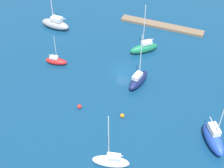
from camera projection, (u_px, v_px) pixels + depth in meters
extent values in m
plane|color=navy|center=(123.00, 71.00, 67.43)|extent=(160.00, 160.00, 0.00)
cube|color=brown|center=(162.00, 26.00, 79.58)|extent=(19.88, 2.30, 0.58)
ellipsoid|color=red|center=(56.00, 61.00, 68.75)|extent=(4.76, 2.27, 1.38)
cube|color=silver|center=(54.00, 57.00, 68.18)|extent=(1.77, 1.19, 0.51)
cylinder|color=silver|center=(55.00, 48.00, 66.46)|extent=(0.11, 0.11, 5.36)
cylinder|color=silver|center=(52.00, 56.00, 67.96)|extent=(1.74, 0.36, 0.09)
ellipsoid|color=gray|center=(55.00, 24.00, 78.58)|extent=(7.33, 3.04, 2.16)
cube|color=silver|center=(57.00, 19.00, 77.35)|extent=(2.68, 1.71, 0.94)
cylinder|color=silver|center=(59.00, 17.00, 76.69)|extent=(3.44, 0.36, 0.14)
ellipsoid|color=#19724C|center=(144.00, 48.00, 71.48)|extent=(5.94, 5.58, 2.05)
cube|color=silver|center=(147.00, 43.00, 70.67)|extent=(2.43, 2.34, 0.76)
cylinder|color=silver|center=(144.00, 26.00, 67.62)|extent=(0.15, 0.15, 9.28)
cylinder|color=silver|center=(148.00, 40.00, 70.41)|extent=(1.87, 1.68, 0.12)
ellipsoid|color=#2347B2|center=(213.00, 139.00, 52.99)|extent=(5.36, 6.75, 2.51)
cube|color=silver|center=(214.00, 129.00, 52.21)|extent=(2.37, 2.71, 0.99)
cylinder|color=silver|center=(221.00, 118.00, 49.23)|extent=(0.16, 0.16, 8.03)
cylinder|color=silver|center=(214.00, 124.00, 52.21)|extent=(1.65, 2.52, 0.13)
ellipsoid|color=white|center=(111.00, 161.00, 50.32)|extent=(5.95, 3.08, 1.70)
cube|color=silver|center=(114.00, 157.00, 49.46)|extent=(2.24, 1.53, 0.73)
cylinder|color=silver|center=(109.00, 139.00, 46.77)|extent=(0.14, 0.14, 9.04)
cylinder|color=silver|center=(116.00, 155.00, 49.08)|extent=(2.07, 0.59, 0.11)
ellipsoid|color=#141E4C|center=(138.00, 80.00, 63.88)|extent=(3.12, 6.37, 1.99)
cube|color=silver|center=(137.00, 76.00, 62.63)|extent=(1.59, 2.38, 0.82)
cylinder|color=silver|center=(141.00, 56.00, 60.38)|extent=(0.15, 0.15, 9.07)
cylinder|color=silver|center=(137.00, 75.00, 62.07)|extent=(0.54, 2.18, 0.12)
sphere|color=orange|center=(122.00, 116.00, 57.93)|extent=(0.75, 0.75, 0.75)
sphere|color=red|center=(79.00, 107.00, 59.52)|extent=(0.78, 0.78, 0.78)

